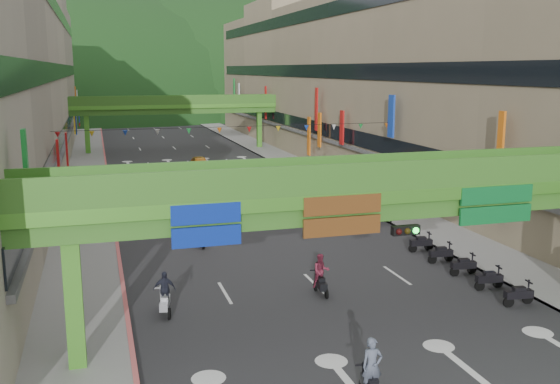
{
  "coord_description": "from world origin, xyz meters",
  "views": [
    {
      "loc": [
        -9.94,
        -15.61,
        10.44
      ],
      "look_at": [
        0.0,
        18.0,
        3.5
      ],
      "focal_mm": 40.0,
      "sensor_mm": 36.0,
      "label": 1
    }
  ],
  "objects_px": {
    "scooter_rider_near": "(372,372)",
    "pedestrian_red": "(408,200)",
    "scooter_rider_mid": "(321,274)",
    "overpass_near": "(397,208)",
    "car_silver": "(166,187)",
    "car_yellow": "(200,164)"
  },
  "relations": [
    {
      "from": "scooter_rider_near",
      "to": "pedestrian_red",
      "type": "xyz_separation_m",
      "value": [
        14.2,
        24.41,
        -0.24
      ]
    },
    {
      "from": "scooter_rider_mid",
      "to": "pedestrian_red",
      "type": "relative_size",
      "value": 1.26
    },
    {
      "from": "overpass_near",
      "to": "pedestrian_red",
      "type": "bearing_deg",
      "value": 60.64
    },
    {
      "from": "car_silver",
      "to": "pedestrian_red",
      "type": "height_order",
      "value": "pedestrian_red"
    },
    {
      "from": "car_silver",
      "to": "scooter_rider_mid",
      "type": "bearing_deg",
      "value": -79.82
    },
    {
      "from": "scooter_rider_near",
      "to": "car_silver",
      "type": "relative_size",
      "value": 0.54
    },
    {
      "from": "car_silver",
      "to": "car_yellow",
      "type": "xyz_separation_m",
      "value": [
        4.83,
        11.74,
        0.08
      ]
    },
    {
      "from": "scooter_rider_near",
      "to": "car_yellow",
      "type": "xyz_separation_m",
      "value": [
        2.28,
        47.37,
        -0.3
      ]
    },
    {
      "from": "car_yellow",
      "to": "car_silver",
      "type": "bearing_deg",
      "value": -110.59
    },
    {
      "from": "overpass_near",
      "to": "scooter_rider_near",
      "type": "relative_size",
      "value": 12.89
    },
    {
      "from": "car_silver",
      "to": "car_yellow",
      "type": "bearing_deg",
      "value": 68.36
    },
    {
      "from": "scooter_rider_mid",
      "to": "pedestrian_red",
      "type": "height_order",
      "value": "scooter_rider_mid"
    },
    {
      "from": "overpass_near",
      "to": "car_silver",
      "type": "height_order",
      "value": "overpass_near"
    },
    {
      "from": "car_silver",
      "to": "scooter_rider_near",
      "type": "bearing_deg",
      "value": -85.17
    },
    {
      "from": "scooter_rider_mid",
      "to": "car_yellow",
      "type": "relative_size",
      "value": 0.46
    },
    {
      "from": "scooter_rider_mid",
      "to": "car_silver",
      "type": "distance_m",
      "value": 26.47
    },
    {
      "from": "car_silver",
      "to": "pedestrian_red",
      "type": "distance_m",
      "value": 20.17
    },
    {
      "from": "scooter_rider_near",
      "to": "scooter_rider_mid",
      "type": "xyz_separation_m",
      "value": [
        1.79,
        9.53,
        -0.01
      ]
    },
    {
      "from": "scooter_rider_mid",
      "to": "overpass_near",
      "type": "bearing_deg",
      "value": -77.49
    },
    {
      "from": "overpass_near",
      "to": "scooter_rider_mid",
      "type": "relative_size",
      "value": 14.09
    },
    {
      "from": "scooter_rider_near",
      "to": "car_yellow",
      "type": "distance_m",
      "value": 47.43
    },
    {
      "from": "overpass_near",
      "to": "car_yellow",
      "type": "distance_m",
      "value": 43.23
    }
  ]
}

